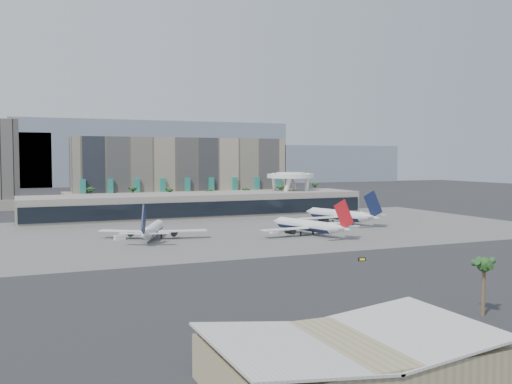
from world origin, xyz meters
name	(u,v)px	position (x,y,z in m)	size (l,w,h in m)	color
ground	(298,249)	(0.00, 0.00, 0.00)	(900.00, 900.00, 0.00)	#232326
apron_pad	(237,230)	(0.00, 55.00, 0.03)	(260.00, 130.00, 0.06)	#5B5B59
mountain_ridge	(125,158)	(27.88, 470.00, 29.89)	(680.00, 60.00, 70.00)	gray
hotel	(182,179)	(10.00, 174.41, 16.81)	(140.00, 30.00, 42.00)	tan
terminal	(198,204)	(0.00, 109.84, 6.52)	(170.00, 32.50, 14.50)	gray
saucer_structure	(291,179)	(55.00, 116.00, 18.45)	(26.00, 26.00, 21.89)	white
palm_row	(191,192)	(7.00, 145.00, 10.50)	(157.80, 2.80, 13.10)	brown
hangar_left	(349,362)	(-45.00, -102.00, 3.20)	(36.65, 22.60, 7.55)	#998666
airliner_left	(152,229)	(-38.53, 41.92, 3.59)	(37.87, 39.06, 14.24)	white
airliner_centre	(308,225)	(19.66, 29.42, 3.78)	(40.76, 42.24, 14.97)	white
airliner_right	(340,215)	(51.14, 58.09, 4.03)	(43.59, 45.20, 15.96)	white
service_vehicle_a	(120,238)	(-50.10, 43.72, 0.95)	(3.88, 1.90, 1.90)	silver
service_vehicle_b	(274,231)	(9.39, 38.78, 0.86)	(3.34, 1.91, 1.72)	white
taxiway_sign	(362,259)	(7.52, -25.83, 0.50)	(2.22, 0.80, 1.01)	black
near_palm_a	(484,272)	(-3.55, -83.38, 8.36)	(6.00, 6.00, 11.18)	brown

